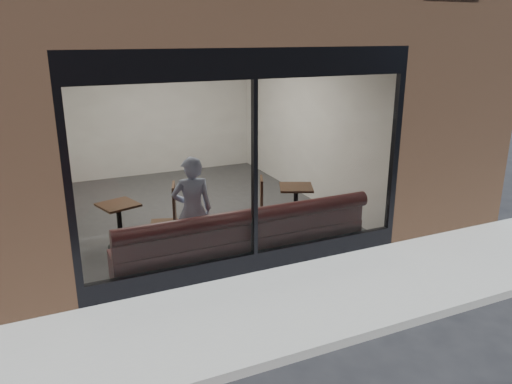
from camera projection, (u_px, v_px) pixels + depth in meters
name	position (u px, v px, depth m)	size (l,w,h in m)	color
ground	(330.00, 346.00, 5.64)	(120.00, 120.00, 0.00)	black
sidewalk_near	(288.00, 304.00, 6.50)	(40.00, 2.00, 0.01)	gray
kerb_near	(332.00, 344.00, 5.58)	(40.00, 0.10, 0.12)	gray
host_building_pier_right	(289.00, 102.00, 13.57)	(2.50, 12.00, 3.20)	brown
host_building_backfill	(128.00, 97.00, 14.68)	(5.00, 6.00, 3.20)	brown
cafe_floor	(193.00, 209.00, 9.96)	(6.00, 6.00, 0.00)	#2D2D30
cafe_ceiling	(187.00, 44.00, 9.00)	(6.00, 6.00, 0.00)	white
cafe_wall_back	(153.00, 110.00, 12.07)	(5.00, 5.00, 0.00)	silver
cafe_wall_left	(50.00, 143.00, 8.49)	(6.00, 6.00, 0.00)	silver
cafe_wall_right	(304.00, 122.00, 10.47)	(6.00, 6.00, 0.00)	silver
storefront_kick	(255.00, 262.00, 7.37)	(5.00, 0.10, 0.30)	black
storefront_header	(254.00, 63.00, 6.50)	(5.00, 0.10, 0.40)	black
storefront_mullion	(255.00, 171.00, 6.94)	(0.06, 0.10, 2.50)	black
storefront_glass	(255.00, 171.00, 6.92)	(4.80, 4.80, 0.00)	white
banquette	(244.00, 247.00, 7.69)	(4.00, 0.55, 0.45)	#331213
person	(192.00, 210.00, 7.50)	(0.61, 0.40, 1.67)	#9EABD0
cafe_table_left	(118.00, 205.00, 8.03)	(0.56, 0.56, 0.04)	black
cafe_table_right	(296.00, 187.00, 8.94)	(0.58, 0.58, 0.04)	black
cafe_chair_left	(164.00, 224.00, 8.58)	(0.46, 0.46, 0.04)	black
cafe_chair_right	(251.00, 216.00, 8.97)	(0.44, 0.44, 0.04)	black
wall_poster	(53.00, 143.00, 8.39)	(0.02, 0.55, 0.73)	white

